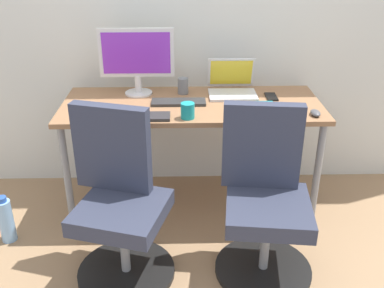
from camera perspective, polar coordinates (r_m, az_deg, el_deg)
name	(u,v)px	position (r m, az deg, el deg)	size (l,w,h in m)	color
ground_plane	(192,203)	(3.16, -0.02, -7.63)	(5.28, 5.28, 0.00)	#9E7A56
back_wall	(190,4)	(3.07, -0.23, 17.55)	(4.40, 0.04, 2.60)	silver
desk	(192,114)	(2.84, -0.03, 3.93)	(1.63, 0.64, 0.75)	#996B47
office_chair_left	(119,204)	(2.42, -9.28, -7.62)	(0.55, 0.55, 0.94)	black
office_chair_right	(265,202)	(2.44, 9.31, -7.33)	(0.54, 0.54, 0.94)	black
water_bottle_on_floor	(6,220)	(2.97, -22.74, -8.97)	(0.09, 0.09, 0.31)	#8CBFF2
desktop_monitor	(137,57)	(2.92, -7.10, 11.03)	(0.48, 0.18, 0.43)	silver
open_laptop	(232,86)	(2.98, 5.15, 7.47)	(0.31, 0.28, 0.22)	silver
keyboard_by_monitor	(141,117)	(2.60, -6.59, 3.50)	(0.34, 0.12, 0.02)	#2D2D2D
keyboard_by_laptop	(179,102)	(2.80, -1.73, 5.38)	(0.34, 0.12, 0.02)	#2D2D2D
mouse_by_monitor	(89,117)	(2.63, -13.03, 3.43)	(0.06, 0.10, 0.03)	#515156
mouse_by_laptop	(315,113)	(2.71, 15.53, 3.86)	(0.06, 0.10, 0.03)	#515156
coffee_mug	(188,111)	(2.57, -0.56, 4.29)	(0.08, 0.08, 0.09)	teal
pen_cup	(183,86)	(2.97, -1.15, 7.46)	(0.07, 0.07, 0.10)	slate
phone_near_monitor	(271,97)	(2.95, 10.12, 5.99)	(0.07, 0.14, 0.01)	black
notebook	(257,107)	(2.74, 8.39, 4.68)	(0.21, 0.15, 0.03)	teal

